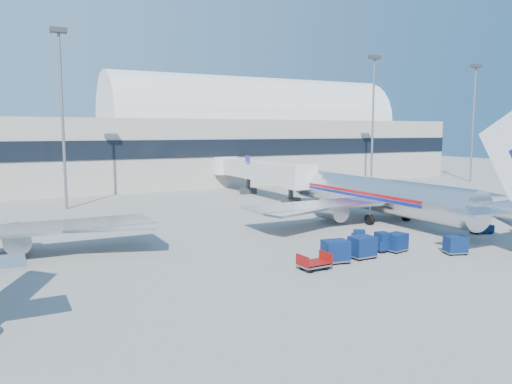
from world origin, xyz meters
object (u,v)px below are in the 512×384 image
barrier_far (490,211)px  tug_left (359,238)px  mast_far_east (474,106)px  cart_train_b (362,247)px  mast_east (373,102)px  cart_open_red (314,264)px  cart_solo_near (455,245)px  barrier_mid (471,213)px  tug_right (481,227)px  cart_train_a (396,242)px  airliner_main (383,195)px  tug_lead (387,242)px  mast_west (61,92)px  barrier_near (451,215)px  cart_train_c (335,251)px  jetbridge_near (255,170)px

barrier_far → tug_left: size_ratio=1.24×
mast_far_east → cart_train_b: 69.83m
mast_east → cart_open_red: size_ratio=9.80×
mast_far_east → cart_solo_near: 65.22m
barrier_far → cart_solo_near: (-19.42, -11.70, 0.35)m
mast_far_east → barrier_mid: bearing=-140.3°
tug_right → cart_solo_near: cart_solo_near is taller
cart_train_a → airliner_main: bearing=41.7°
barrier_mid → mast_far_east: bearing=39.7°
cart_open_red → tug_lead: bearing=9.0°
barrier_mid → cart_open_red: bearing=-160.5°
mast_east → mast_far_east: same height
tug_lead → cart_train_b: bearing=-160.4°
airliner_main → mast_west: bearing=139.6°
barrier_near → barrier_far: size_ratio=1.00×
barrier_mid → barrier_far: size_ratio=1.00×
barrier_mid → tug_lead: 21.97m
barrier_near → cart_train_c: cart_train_c is taller
tug_lead → mast_far_east: bearing=37.4°
cart_open_red → mast_west: bearing=104.2°
barrier_mid → tug_lead: bearing=-157.8°
jetbridge_near → mast_west: mast_west is taller
cart_train_b → cart_train_c: bearing=-177.9°
barrier_far → tug_lead: bearing=-160.7°
jetbridge_near → cart_open_red: (-15.18, -39.05, -3.50)m
mast_far_east → cart_solo_near: bearing=-141.4°
jetbridge_near → barrier_far: size_ratio=9.17×
airliner_main → cart_train_b: 17.22m
jetbridge_near → tug_left: size_ratio=11.33×
cart_train_a → cart_solo_near: bearing=-49.6°
cart_open_red → barrier_far: bearing=13.8°
jetbridge_near → cart_solo_near: size_ratio=13.66×
tug_right → cart_train_b: cart_train_b is taller
mast_west → tug_left: bearing=-58.8°
cart_solo_near → cart_open_red: size_ratio=0.87×
barrier_mid → tug_left: bearing=-165.3°
cart_train_a → jetbridge_near: bearing=69.3°
mast_east → barrier_far: mast_east is taller
barrier_near → cart_train_b: (-20.41, -9.26, 0.48)m
barrier_mid → cart_solo_near: size_ratio=1.49×
cart_train_b → mast_west: bearing=113.7°
tug_left → cart_solo_near: (4.91, -6.20, 0.14)m
tug_left → cart_train_b: (-2.68, -3.76, 0.28)m
tug_lead → cart_train_a: tug_lead is taller
barrier_far → tug_lead: (-23.65, -8.30, 0.29)m
mast_east → barrier_far: bearing=-100.9°
cart_train_b → cart_open_red: 5.29m
mast_west → cart_open_red: 42.70m
airliner_main → barrier_near: airliner_main is taller
mast_far_east → cart_train_c: 72.16m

